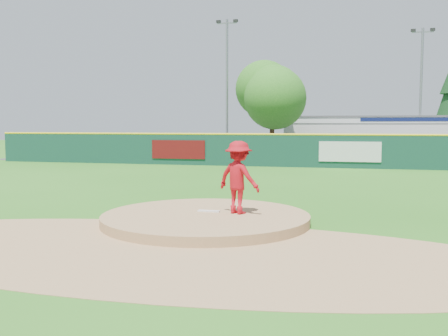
% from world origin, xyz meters
% --- Properties ---
extents(ground, '(120.00, 120.00, 0.00)m').
position_xyz_m(ground, '(0.00, 0.00, 0.00)').
color(ground, '#286B19').
rests_on(ground, ground).
extents(pitchers_mound, '(5.50, 5.50, 0.50)m').
position_xyz_m(pitchers_mound, '(0.00, 0.00, 0.00)').
color(pitchers_mound, '#9E774C').
rests_on(pitchers_mound, ground).
extents(pitching_rubber, '(0.60, 0.15, 0.04)m').
position_xyz_m(pitching_rubber, '(0.00, 0.30, 0.27)').
color(pitching_rubber, white).
rests_on(pitching_rubber, pitchers_mound).
extents(infield_dirt_arc, '(15.40, 15.40, 0.01)m').
position_xyz_m(infield_dirt_arc, '(0.00, -3.00, 0.01)').
color(infield_dirt_arc, '#9E774C').
rests_on(infield_dirt_arc, ground).
extents(parking_lot, '(44.00, 16.00, 0.02)m').
position_xyz_m(parking_lot, '(0.00, 27.00, 0.01)').
color(parking_lot, '#38383A').
rests_on(parking_lot, ground).
extents(pitcher, '(1.43, 1.17, 1.93)m').
position_xyz_m(pitcher, '(0.83, 0.26, 1.22)').
color(pitcher, '#AC0E18').
rests_on(pitcher, pitchers_mound).
extents(van, '(5.50, 3.14, 1.45)m').
position_xyz_m(van, '(-1.52, 25.82, 0.74)').
color(van, silver).
rests_on(van, parking_lot).
extents(pool_building_grp, '(15.20, 8.20, 3.31)m').
position_xyz_m(pool_building_grp, '(6.00, 31.99, 1.66)').
color(pool_building_grp, silver).
rests_on(pool_building_grp, ground).
extents(fence_banners, '(14.36, 0.04, 1.20)m').
position_xyz_m(fence_banners, '(-1.66, 17.92, 1.00)').
color(fence_banners, '#5F0D0E').
rests_on(fence_banners, ground).
extents(playground_slide, '(1.11, 3.13, 1.72)m').
position_xyz_m(playground_slide, '(-15.49, 24.03, 0.87)').
color(playground_slide, '#1723C6').
rests_on(playground_slide, ground).
extents(outfield_fence, '(40.00, 0.14, 2.07)m').
position_xyz_m(outfield_fence, '(0.00, 18.00, 1.09)').
color(outfield_fence, '#123A2E').
rests_on(outfield_fence, ground).
extents(deciduous_tree, '(5.60, 5.60, 7.36)m').
position_xyz_m(deciduous_tree, '(-2.00, 25.00, 4.55)').
color(deciduous_tree, '#382314').
rests_on(deciduous_tree, ground).
extents(light_pole_left, '(1.75, 0.25, 11.00)m').
position_xyz_m(light_pole_left, '(-6.00, 27.00, 6.05)').
color(light_pole_left, gray).
rests_on(light_pole_left, ground).
extents(light_pole_right, '(1.75, 0.25, 10.00)m').
position_xyz_m(light_pole_right, '(9.00, 29.00, 5.54)').
color(light_pole_right, gray).
rests_on(light_pole_right, ground).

